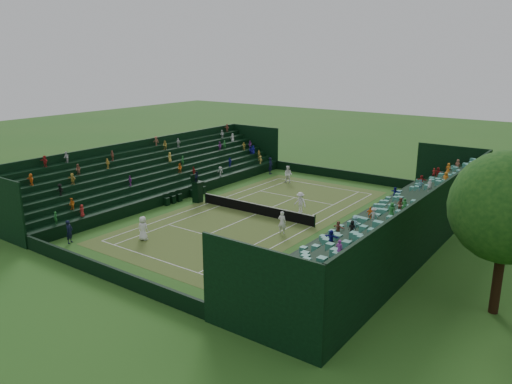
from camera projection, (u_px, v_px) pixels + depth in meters
ground at (256, 214)px, 43.02m from camera, size 160.00×160.00×0.00m
court_surface at (256, 214)px, 43.02m from camera, size 12.97×26.77×0.01m
perimeter_wall_north at (340, 174)px, 55.28m from camera, size 17.17×0.20×1.00m
perimeter_wall_south at (104, 271)px, 30.49m from camera, size 17.17×0.20×1.00m
perimeter_wall_east at (346, 228)px, 38.09m from camera, size 0.20×31.77×1.00m
perimeter_wall_west at (184, 193)px, 47.69m from camera, size 0.20×31.77×1.00m
north_grandstand at (400, 226)px, 35.44m from camera, size 6.60×32.00×4.90m
south_grandstand at (153, 177)px, 49.77m from camera, size 6.60×32.00×4.90m
tennis_net at (256, 208)px, 42.88m from camera, size 11.67×0.10×1.06m
umpire_chair at (197, 189)px, 46.29m from camera, size 0.93×0.93×2.92m
courtside_chairs at (186, 195)px, 47.47m from camera, size 0.48×5.45×1.04m
player_near_west at (143, 228)px, 36.79m from camera, size 1.00×0.76×1.84m
player_near_east at (282, 222)px, 38.20m from camera, size 0.73×0.55×1.80m
player_far_west at (288, 174)px, 53.29m from camera, size 1.02×0.85×1.88m
player_far_east at (300, 202)px, 43.27m from camera, size 1.24×0.78×1.84m
line_judge_north at (271, 166)px, 57.37m from camera, size 0.60×0.79×1.94m
line_judge_south at (69, 232)px, 36.25m from camera, size 0.64×0.75×1.74m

